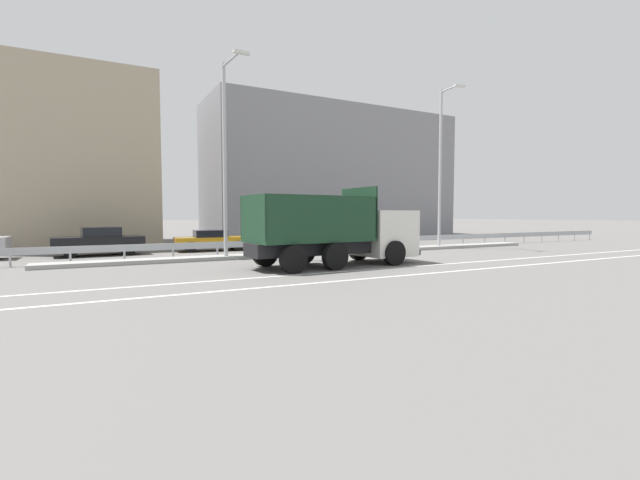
# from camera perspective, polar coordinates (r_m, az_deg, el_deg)

# --- Properties ---
(ground_plane) EXTENTS (320.00, 320.00, 0.00)m
(ground_plane) POSITION_cam_1_polar(r_m,az_deg,el_deg) (21.07, 6.29, -2.42)
(ground_plane) COLOR #605E5B
(lane_strip_0) EXTENTS (51.45, 0.16, 0.01)m
(lane_strip_0) POSITION_cam_1_polar(r_m,az_deg,el_deg) (16.39, 4.89, -4.07)
(lane_strip_0) COLOR silver
(lane_strip_0) RESTS_ON ground_plane
(lane_strip_1) EXTENTS (51.45, 0.16, 0.01)m
(lane_strip_1) POSITION_cam_1_polar(r_m,az_deg,el_deg) (14.84, 8.94, -4.88)
(lane_strip_1) COLOR silver
(lane_strip_1) RESTS_ON ground_plane
(median_island) EXTENTS (28.30, 1.10, 0.18)m
(median_island) POSITION_cam_1_polar(r_m,az_deg,el_deg) (23.38, 2.46, -1.61)
(median_island) COLOR gray
(median_island) RESTS_ON ground_plane
(median_guardrail) EXTENTS (51.45, 0.09, 0.78)m
(median_guardrail) POSITION_cam_1_polar(r_m,az_deg,el_deg) (24.32, 1.11, -0.28)
(median_guardrail) COLOR #9EA0A5
(median_guardrail) RESTS_ON ground_plane
(dump_truck) EXTENTS (7.59, 3.15, 3.29)m
(dump_truck) POSITION_cam_1_polar(r_m,az_deg,el_deg) (18.35, 4.24, 0.54)
(dump_truck) COLOR silver
(dump_truck) RESTS_ON ground_plane
(median_road_sign) EXTENTS (0.83, 0.16, 2.27)m
(median_road_sign) POSITION_cam_1_polar(r_m,az_deg,el_deg) (23.59, 3.60, 1.22)
(median_road_sign) COLOR white
(median_road_sign) RESTS_ON ground_plane
(street_lamp_1) EXTENTS (0.71, 2.43, 9.13)m
(street_lamp_1) POSITION_cam_1_polar(r_m,az_deg,el_deg) (20.68, -12.44, 11.51)
(street_lamp_1) COLOR #ADADB2
(street_lamp_1) RESTS_ON ground_plane
(street_lamp_2) EXTENTS (0.72, 1.86, 9.85)m
(street_lamp_2) POSITION_cam_1_polar(r_m,az_deg,el_deg) (28.00, 15.88, 9.92)
(street_lamp_2) COLOR #ADADB2
(street_lamp_2) RESTS_ON ground_plane
(parked_car_1) EXTENTS (4.43, 2.25, 1.48)m
(parked_car_1) POSITION_cam_1_polar(r_m,az_deg,el_deg) (25.13, -27.39, -0.13)
(parked_car_1) COLOR black
(parked_car_1) RESTS_ON ground_plane
(parked_car_2) EXTENTS (4.37, 2.02, 1.23)m
(parked_car_2) POSITION_cam_1_polar(r_m,az_deg,el_deg) (25.99, -14.20, 0.02)
(parked_car_2) COLOR #B27A14
(parked_car_2) RESTS_ON ground_plane
(parked_car_3) EXTENTS (4.28, 1.88, 1.38)m
(parked_car_3) POSITION_cam_1_polar(r_m,az_deg,el_deg) (27.96, -3.77, 0.50)
(parked_car_3) COLOR #335B33
(parked_car_3) RESTS_ON ground_plane
(parked_car_4) EXTENTS (4.52, 2.07, 1.45)m
(parked_car_4) POSITION_cam_1_polar(r_m,az_deg,el_deg) (30.80, 6.58, 0.77)
(parked_car_4) COLOR black
(parked_car_4) RESTS_ON ground_plane
(background_building_0) EXTENTS (10.08, 12.19, 11.07)m
(background_building_0) POSITION_cam_1_polar(r_m,az_deg,el_deg) (34.59, -30.18, 8.59)
(background_building_0) COLOR tan
(background_building_0) RESTS_ON ground_plane
(background_building_1) EXTENTS (23.70, 8.04, 11.94)m
(background_building_1) POSITION_cam_1_polar(r_m,az_deg,el_deg) (41.53, 1.65, 8.71)
(background_building_1) COLOR gray
(background_building_1) RESTS_ON ground_plane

